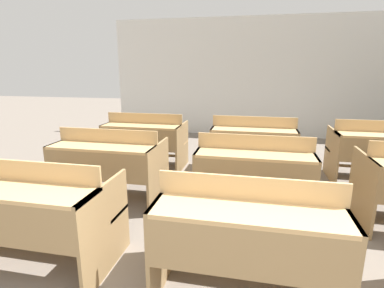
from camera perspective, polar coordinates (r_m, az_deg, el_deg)
The scene contains 8 objects.
wall_back at distance 7.32m, azimuth 12.04°, elevation 12.18°, with size 6.84×0.06×2.74m.
bench_front_left at distance 2.75m, azimuth -28.02°, elevation -11.20°, with size 1.23×0.76×0.90m.
bench_front_center at distance 2.18m, azimuth 10.48°, elevation -16.49°, with size 1.23×0.76×0.90m.
bench_second_left at distance 3.74m, azimuth -15.47°, elevation -3.52°, with size 1.23×0.76×0.90m.
bench_second_center at distance 3.37m, azimuth 11.65°, elevation -5.25°, with size 1.23×0.76×0.90m.
bench_third_left at distance 4.90m, azimuth -8.89°, elevation 0.96°, with size 1.23×0.76×0.90m.
bench_third_center at distance 4.61m, azimuth 11.56°, elevation 0.03°, with size 1.23×0.76×0.90m.
bench_third_right at distance 4.93m, azimuth 32.11°, elevation -0.99°, with size 1.23×0.76×0.90m.
Camera 1 is at (0.02, -0.47, 1.58)m, focal length 28.00 mm.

